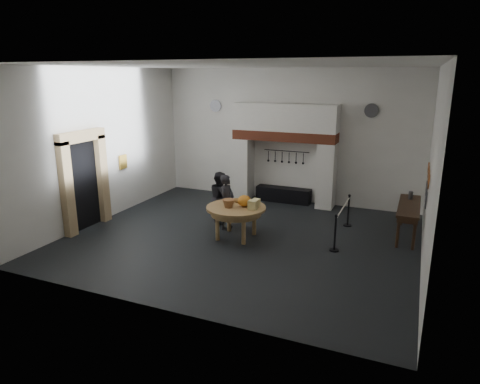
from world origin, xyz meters
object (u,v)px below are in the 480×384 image
at_px(barrier_post_far, 348,211).
at_px(work_table, 236,208).
at_px(side_table, 409,206).
at_px(iron_range, 283,195).
at_px(visitor_near, 227,202).
at_px(visitor_far, 220,197).
at_px(barrier_post_near, 335,234).

bearing_deg(barrier_post_far, work_table, -141.26).
xyz_separation_m(side_table, barrier_post_far, (-1.62, 0.23, -0.42)).
height_order(iron_range, barrier_post_far, barrier_post_far).
distance_m(visitor_near, visitor_far, 0.57).
bearing_deg(work_table, visitor_near, 133.32).
relative_size(work_table, visitor_far, 1.03).
height_order(work_table, visitor_far, visitor_far).
xyz_separation_m(visitor_far, barrier_post_far, (3.56, 1.17, -0.32)).
xyz_separation_m(work_table, barrier_post_far, (2.64, 2.12, -0.39)).
bearing_deg(side_table, work_table, -156.09).
xyz_separation_m(iron_range, visitor_near, (-0.68, -3.22, 0.54)).
xyz_separation_m(visitor_far, barrier_post_near, (3.56, -0.83, -0.32)).
relative_size(visitor_near, visitor_far, 1.02).
distance_m(iron_range, barrier_post_near, 4.42).
xyz_separation_m(iron_range, visitor_far, (-1.08, -2.82, 0.52)).
xyz_separation_m(iron_range, barrier_post_far, (2.48, -1.65, 0.20)).
relative_size(iron_range, visitor_far, 1.23).
height_order(visitor_near, barrier_post_near, visitor_near).
height_order(side_table, barrier_post_far, same).
xyz_separation_m(work_table, barrier_post_near, (2.64, 0.12, -0.39)).
height_order(work_table, barrier_post_near, barrier_post_near).
distance_m(visitor_near, barrier_post_near, 3.21).
bearing_deg(visitor_near, barrier_post_near, -94.27).
height_order(work_table, visitor_near, visitor_near).
bearing_deg(iron_range, visitor_near, -101.97).
distance_m(visitor_near, side_table, 4.97).
distance_m(barrier_post_near, barrier_post_far, 2.00).
bearing_deg(visitor_far, work_table, -169.61).
distance_m(iron_range, visitor_near, 3.33).
relative_size(visitor_far, side_table, 0.70).
bearing_deg(side_table, visitor_far, -169.75).
relative_size(iron_range, side_table, 0.86).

